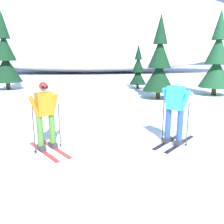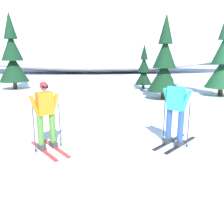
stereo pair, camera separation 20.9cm
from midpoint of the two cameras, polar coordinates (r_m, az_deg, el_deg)
ground_plane at (r=6.28m, az=-0.16°, el=-8.58°), size 120.00×120.00×0.00m
skier_cyan_jacket at (r=6.43m, az=16.13°, el=0.58°), size 1.50×1.46×1.85m
skier_orange_jacket at (r=6.12m, az=-14.86°, el=-0.61°), size 1.22×1.53×1.75m
pine_tree_far_left at (r=18.75m, az=-22.72°, el=12.13°), size 2.11×2.11×5.46m
pine_tree_center at (r=17.69m, az=8.07°, el=10.00°), size 1.25×1.25×3.25m
pine_tree_center_right at (r=13.47m, az=13.05°, el=11.21°), size 1.78×1.78×4.61m
pine_tree_far_right at (r=15.71m, az=25.84°, el=11.20°), size 1.96×1.96×5.07m
snow_ridge_background at (r=35.48m, az=-3.22°, el=18.93°), size 50.46×16.46×11.66m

